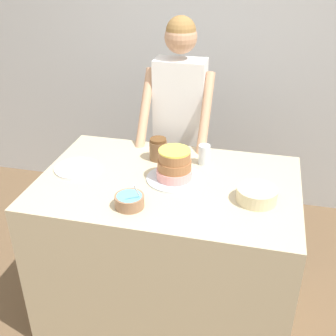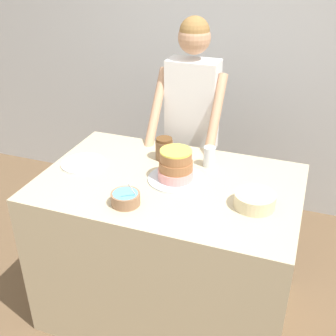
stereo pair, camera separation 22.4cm
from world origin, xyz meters
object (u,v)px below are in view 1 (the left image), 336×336
object	(u,v)px
person_baker	(179,115)
ceramic_plate	(77,168)
cake	(174,167)
stoneware_jar	(158,149)
frosting_bowl_blue	(130,201)
frosting_bowl_pink	(257,194)
drinking_glass	(204,155)

from	to	relation	value
person_baker	ceramic_plate	world-z (taller)	person_baker
cake	stoneware_jar	bearing A→B (deg)	124.50
person_baker	frosting_bowl_blue	world-z (taller)	person_baker
frosting_bowl_pink	drinking_glass	size ratio (longest dim) A/B	1.72
person_baker	frosting_bowl_blue	size ratio (longest dim) A/B	10.72
cake	ceramic_plate	distance (m)	0.58
person_baker	cake	bearing A→B (deg)	-80.23
person_baker	frosting_bowl_blue	bearing A→B (deg)	-92.53
person_baker	frosting_bowl_pink	size ratio (longest dim) A/B	8.31
person_baker	ceramic_plate	distance (m)	0.83
frosting_bowl_pink	frosting_bowl_blue	xyz separation A→B (m)	(-0.62, -0.20, -0.01)
cake	frosting_bowl_pink	world-z (taller)	cake
frosting_bowl_pink	drinking_glass	distance (m)	0.47
drinking_glass	stoneware_jar	size ratio (longest dim) A/B	0.89
frosting_bowl_blue	stoneware_jar	world-z (taller)	frosting_bowl_blue
frosting_bowl_blue	stoneware_jar	bearing A→B (deg)	89.15
drinking_glass	stoneware_jar	bearing A→B (deg)	-178.89
frosting_bowl_pink	stoneware_jar	size ratio (longest dim) A/B	1.53
stoneware_jar	drinking_glass	bearing A→B (deg)	1.11
cake	stoneware_jar	xyz separation A→B (m)	(-0.15, 0.22, -0.01)
cake	frosting_bowl_blue	xyz separation A→B (m)	(-0.16, -0.32, -0.04)
drinking_glass	ceramic_plate	distance (m)	0.75
drinking_glass	stoneware_jar	distance (m)	0.28
person_baker	stoneware_jar	xyz separation A→B (m)	(-0.04, -0.44, -0.06)
stoneware_jar	frosting_bowl_blue	bearing A→B (deg)	-90.85
frosting_bowl_blue	cake	bearing A→B (deg)	63.84
stoneware_jar	frosting_bowl_pink	bearing A→B (deg)	-28.86
person_baker	stoneware_jar	world-z (taller)	person_baker
person_baker	ceramic_plate	bearing A→B (deg)	-124.39
cake	frosting_bowl_blue	bearing A→B (deg)	-116.16
frosting_bowl_blue	ceramic_plate	xyz separation A→B (m)	(-0.42, 0.30, -0.03)
cake	ceramic_plate	size ratio (longest dim) A/B	1.19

